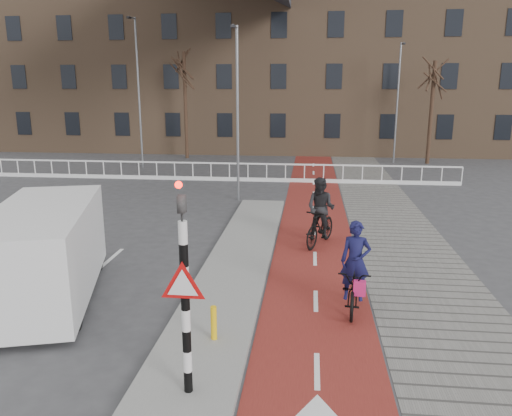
# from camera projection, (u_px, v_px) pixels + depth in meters

# --- Properties ---
(ground) EXTENTS (120.00, 120.00, 0.00)m
(ground) POSITION_uv_depth(u_px,v_px,m) (242.00, 339.00, 10.05)
(ground) COLOR #38383A
(ground) RESTS_ON ground
(bike_lane) EXTENTS (2.50, 60.00, 0.01)m
(bike_lane) POSITION_uv_depth(u_px,v_px,m) (314.00, 216.00, 19.54)
(bike_lane) COLOR maroon
(bike_lane) RESTS_ON ground
(sidewalk) EXTENTS (3.00, 60.00, 0.01)m
(sidewalk) POSITION_uv_depth(u_px,v_px,m) (387.00, 218.00, 19.25)
(sidewalk) COLOR slate
(sidewalk) RESTS_ON ground
(curb_island) EXTENTS (1.80, 16.00, 0.12)m
(curb_island) POSITION_uv_depth(u_px,v_px,m) (236.00, 266.00, 13.97)
(curb_island) COLOR gray
(curb_island) RESTS_ON ground
(traffic_signal) EXTENTS (0.80, 0.80, 3.68)m
(traffic_signal) POSITION_uv_depth(u_px,v_px,m) (184.00, 284.00, 7.69)
(traffic_signal) COLOR black
(traffic_signal) RESTS_ON curb_island
(bollard) EXTENTS (0.12, 0.12, 0.69)m
(bollard) POSITION_uv_depth(u_px,v_px,m) (214.00, 323.00, 9.75)
(bollard) COLOR yellow
(bollard) RESTS_ON curb_island
(cyclist_near) EXTENTS (0.91, 2.06, 2.06)m
(cyclist_near) POSITION_uv_depth(u_px,v_px,m) (355.00, 280.00, 11.25)
(cyclist_near) COLOR black
(cyclist_near) RESTS_ON bike_lane
(cyclist_far) EXTENTS (1.37, 2.12, 2.18)m
(cyclist_far) POSITION_uv_depth(u_px,v_px,m) (320.00, 218.00, 15.76)
(cyclist_far) COLOR black
(cyclist_far) RESTS_ON bike_lane
(van) EXTENTS (3.44, 5.57, 2.24)m
(van) POSITION_uv_depth(u_px,v_px,m) (44.00, 252.00, 11.71)
(van) COLOR silver
(van) RESTS_ON ground
(railing) EXTENTS (28.00, 0.10, 0.99)m
(railing) POSITION_uv_depth(u_px,v_px,m) (193.00, 175.00, 26.91)
(railing) COLOR silver
(railing) RESTS_ON ground
(townhouse_row) EXTENTS (46.00, 10.00, 15.90)m
(townhouse_row) POSITION_uv_depth(u_px,v_px,m) (259.00, 49.00, 39.39)
(townhouse_row) COLOR #7F6047
(townhouse_row) RESTS_ON ground
(tree_mid) EXTENTS (0.24, 0.24, 7.22)m
(tree_mid) POSITION_uv_depth(u_px,v_px,m) (186.00, 106.00, 34.37)
(tree_mid) COLOR #301E15
(tree_mid) RESTS_ON ground
(tree_right) EXTENTS (0.25, 0.25, 6.50)m
(tree_right) POSITION_uv_depth(u_px,v_px,m) (431.00, 113.00, 31.98)
(tree_right) COLOR #301E15
(tree_right) RESTS_ON ground
(streetlight_near) EXTENTS (0.12, 0.12, 7.40)m
(streetlight_near) POSITION_uv_depth(u_px,v_px,m) (238.00, 116.00, 21.51)
(streetlight_near) COLOR slate
(streetlight_near) RESTS_ON ground
(streetlight_left) EXTENTS (0.12, 0.12, 8.87)m
(streetlight_left) POSITION_uv_depth(u_px,v_px,m) (139.00, 95.00, 30.19)
(streetlight_left) COLOR slate
(streetlight_left) RESTS_ON ground
(streetlight_right) EXTENTS (0.12, 0.12, 7.62)m
(streetlight_right) POSITION_uv_depth(u_px,v_px,m) (397.00, 104.00, 32.29)
(streetlight_right) COLOR slate
(streetlight_right) RESTS_ON ground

